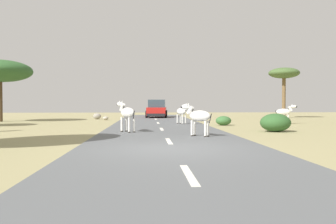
% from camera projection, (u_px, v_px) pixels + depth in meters
% --- Properties ---
extents(ground_plane, '(90.00, 90.00, 0.00)m').
position_uv_depth(ground_plane, '(168.00, 150.00, 10.72)').
color(ground_plane, '#998E60').
extents(road, '(6.00, 64.00, 0.05)m').
position_uv_depth(road, '(173.00, 149.00, 10.73)').
color(road, '#56595B').
rests_on(road, ground_plane).
extents(lane_markings, '(0.16, 56.00, 0.01)m').
position_uv_depth(lane_markings, '(176.00, 153.00, 9.73)').
color(lane_markings, silver).
rests_on(lane_markings, road).
extents(zebra_0, '(0.86, 1.35, 1.37)m').
position_uv_depth(zebra_0, '(182.00, 112.00, 23.46)').
color(zebra_0, silver).
rests_on(zebra_0, road).
extents(zebra_2, '(1.10, 1.42, 1.51)m').
position_uv_depth(zebra_2, '(127.00, 113.00, 16.86)').
color(zebra_2, silver).
rests_on(zebra_2, road).
extents(zebra_3, '(1.42, 0.63, 1.37)m').
position_uv_depth(zebra_3, '(285.00, 112.00, 24.35)').
color(zebra_3, silver).
rests_on(zebra_3, ground_plane).
extents(zebra_4, '(1.28, 1.04, 1.39)m').
position_uv_depth(zebra_4, '(198.00, 116.00, 14.67)').
color(zebra_4, silver).
rests_on(zebra_4, road).
extents(car_0, '(2.27, 4.46, 1.74)m').
position_uv_depth(car_0, '(157.00, 109.00, 35.06)').
color(car_0, red).
rests_on(car_0, road).
extents(tree_3, '(2.96, 2.96, 4.90)m').
position_uv_depth(tree_3, '(284.00, 74.00, 34.29)').
color(tree_3, brown).
rests_on(tree_3, ground_plane).
extents(tree_4, '(4.89, 4.89, 4.81)m').
position_uv_depth(tree_4, '(0.00, 71.00, 27.50)').
color(tree_4, '#4C3823').
rests_on(tree_4, ground_plane).
extents(bush_0, '(1.52, 1.37, 0.91)m').
position_uv_depth(bush_0, '(275.00, 123.00, 17.63)').
color(bush_0, '#2D5628').
rests_on(bush_0, ground_plane).
extents(bush_1, '(1.00, 0.90, 0.60)m').
position_uv_depth(bush_1, '(223.00, 121.00, 22.81)').
color(bush_1, '#386633').
rests_on(bush_1, ground_plane).
extents(rock_0, '(0.48, 0.48, 0.32)m').
position_uv_depth(rock_0, '(106.00, 118.00, 30.15)').
color(rock_0, '#A89E8C').
rests_on(rock_0, ground_plane).
extents(rock_1, '(0.71, 0.51, 0.53)m').
position_uv_depth(rock_1, '(97.00, 116.00, 31.82)').
color(rock_1, gray).
rests_on(rock_1, ground_plane).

